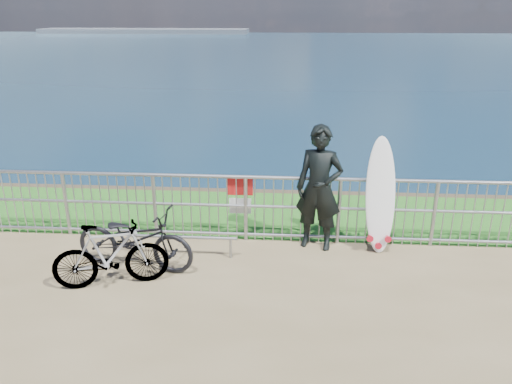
# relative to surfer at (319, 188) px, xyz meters

# --- Properties ---
(grass_strip) EXTENTS (120.00, 120.00, 0.00)m
(grass_strip) POSITION_rel_surfer_xyz_m (-0.66, 1.25, -0.98)
(grass_strip) COLOR #20641B
(grass_strip) RESTS_ON ground
(seascape) EXTENTS (260.00, 260.00, 5.00)m
(seascape) POSITION_rel_surfer_xyz_m (-44.41, 146.04, -5.02)
(seascape) COLOR brown
(seascape) RESTS_ON ground
(railing) EXTENTS (10.06, 0.10, 1.13)m
(railing) POSITION_rel_surfer_xyz_m (-0.65, 0.15, -0.41)
(railing) COLOR #95989E
(railing) RESTS_ON ground
(surfer) EXTENTS (0.82, 0.65, 1.99)m
(surfer) POSITION_rel_surfer_xyz_m (0.00, 0.00, 0.00)
(surfer) COLOR black
(surfer) RESTS_ON ground
(surfboard) EXTENTS (0.53, 0.48, 1.82)m
(surfboard) POSITION_rel_surfer_xyz_m (0.95, -0.01, -0.16)
(surfboard) COLOR silver
(surfboard) RESTS_ON ground
(bicycle_near) EXTENTS (1.88, 0.92, 0.95)m
(bicycle_near) POSITION_rel_surfer_xyz_m (-2.69, -0.90, -0.52)
(bicycle_near) COLOR black
(bicycle_near) RESTS_ON ground
(bicycle_far) EXTENTS (1.61, 0.86, 0.93)m
(bicycle_far) POSITION_rel_surfer_xyz_m (-2.87, -1.41, -0.53)
(bicycle_far) COLOR black
(bicycle_far) RESTS_ON ground
(bike_rack) EXTENTS (1.68, 0.05, 0.35)m
(bike_rack) POSITION_rel_surfer_xyz_m (-2.08, -0.50, -0.70)
(bike_rack) COLOR #95989E
(bike_rack) RESTS_ON ground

